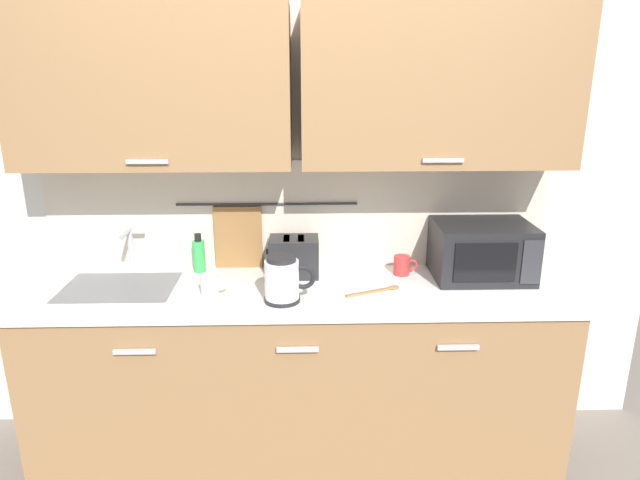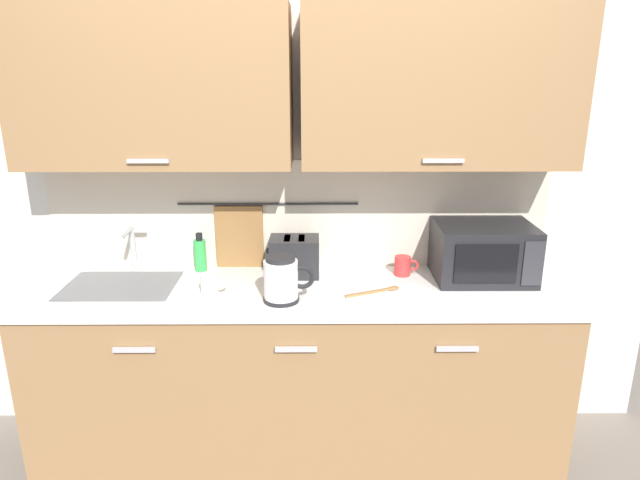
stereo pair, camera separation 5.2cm
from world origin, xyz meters
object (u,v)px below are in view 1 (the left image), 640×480
electric_kettle (283,280)px  mug_by_kettle (402,265)px  microwave (482,251)px  dish_soap_bottle (199,255)px  wooden_spoon (379,290)px  mug_near_sink (210,285)px  toaster (294,256)px

electric_kettle → mug_by_kettle: electric_kettle is taller
microwave → dish_soap_bottle: 1.39m
microwave → electric_kettle: size_ratio=2.03×
mug_by_kettle → dish_soap_bottle: bearing=176.0°
microwave → dish_soap_bottle: microwave is taller
mug_by_kettle → wooden_spoon: size_ratio=0.45×
mug_near_sink → wooden_spoon: mug_near_sink is taller
dish_soap_bottle → mug_by_kettle: size_ratio=1.63×
dish_soap_bottle → wooden_spoon: size_ratio=0.74×
wooden_spoon → electric_kettle: bearing=-167.2°
dish_soap_bottle → mug_by_kettle: bearing=-4.0°
mug_by_kettle → microwave: bearing=-6.7°
wooden_spoon → microwave: bearing=18.5°
mug_near_sink → toaster: size_ratio=0.47×
mug_near_sink → wooden_spoon: bearing=1.1°
toaster → wooden_spoon: size_ratio=0.97×
microwave → electric_kettle: bearing=-164.1°
electric_kettle → wooden_spoon: electric_kettle is taller
dish_soap_bottle → toaster: bearing=-7.6°
toaster → mug_by_kettle: bearing=-0.8°
dish_soap_bottle → microwave: bearing=-4.8°
dish_soap_bottle → mug_near_sink: (0.10, -0.30, -0.04)m
microwave → electric_kettle: microwave is taller
dish_soap_bottle → mug_near_sink: bearing=-71.6°
microwave → electric_kettle: (-0.95, -0.27, -0.03)m
microwave → wooden_spoon: 0.56m
toaster → mug_by_kettle: 0.54m
electric_kettle → dish_soap_bottle: (-0.43, 0.39, -0.01)m
electric_kettle → dish_soap_bottle: bearing=138.1°
electric_kettle → mug_near_sink: (-0.33, 0.08, -0.05)m
microwave → mug_near_sink: bearing=-171.7°
mug_near_sink → dish_soap_bottle: bearing=108.4°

